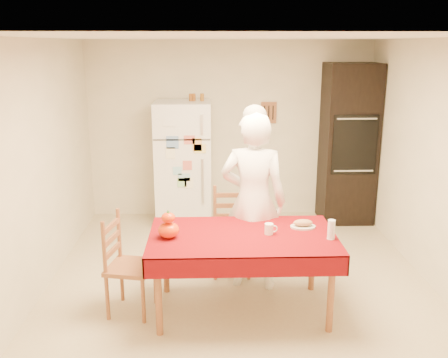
{
  "coord_description": "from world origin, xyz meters",
  "views": [
    {
      "loc": [
        -0.32,
        -4.8,
        2.44
      ],
      "look_at": [
        -0.15,
        0.2,
        1.08
      ],
      "focal_mm": 40.0,
      "sensor_mm": 36.0,
      "label": 1
    }
  ],
  "objects_px": {
    "bread_plate": "(303,227)",
    "wine_glass": "(331,230)",
    "chair_far": "(231,227)",
    "refrigerator": "(184,164)",
    "dining_table": "(242,242)",
    "pumpkin_lower": "(169,230)",
    "seated_woman": "(253,202)",
    "chair_left": "(124,261)",
    "coffee_mug": "(269,229)",
    "oven_cabinet": "(348,144)"
  },
  "relations": [
    {
      "from": "wine_glass",
      "to": "bread_plate",
      "type": "distance_m",
      "value": 0.36
    },
    {
      "from": "dining_table",
      "to": "wine_glass",
      "type": "xyz_separation_m",
      "value": [
        0.78,
        -0.13,
        0.16
      ]
    },
    {
      "from": "chair_far",
      "to": "wine_glass",
      "type": "relative_size",
      "value": 5.4
    },
    {
      "from": "dining_table",
      "to": "chair_left",
      "type": "bearing_deg",
      "value": 178.64
    },
    {
      "from": "pumpkin_lower",
      "to": "wine_glass",
      "type": "bearing_deg",
      "value": -3.11
    },
    {
      "from": "oven_cabinet",
      "to": "bread_plate",
      "type": "relative_size",
      "value": 9.17
    },
    {
      "from": "refrigerator",
      "to": "oven_cabinet",
      "type": "bearing_deg",
      "value": 1.18
    },
    {
      "from": "chair_far",
      "to": "coffee_mug",
      "type": "height_order",
      "value": "chair_far"
    },
    {
      "from": "chair_left",
      "to": "bread_plate",
      "type": "distance_m",
      "value": 1.7
    },
    {
      "from": "refrigerator",
      "to": "coffee_mug",
      "type": "relative_size",
      "value": 17.0
    },
    {
      "from": "chair_left",
      "to": "bread_plate",
      "type": "height_order",
      "value": "chair_left"
    },
    {
      "from": "chair_far",
      "to": "bread_plate",
      "type": "height_order",
      "value": "chair_far"
    },
    {
      "from": "refrigerator",
      "to": "bread_plate",
      "type": "xyz_separation_m",
      "value": [
        1.23,
        -2.28,
        -0.08
      ]
    },
    {
      "from": "oven_cabinet",
      "to": "seated_woman",
      "type": "bearing_deg",
      "value": -127.1
    },
    {
      "from": "wine_glass",
      "to": "refrigerator",
      "type": "bearing_deg",
      "value": 118.99
    },
    {
      "from": "pumpkin_lower",
      "to": "bread_plate",
      "type": "xyz_separation_m",
      "value": [
        1.25,
        0.21,
        -0.06
      ]
    },
    {
      "from": "pumpkin_lower",
      "to": "bread_plate",
      "type": "distance_m",
      "value": 1.27
    },
    {
      "from": "dining_table",
      "to": "chair_far",
      "type": "xyz_separation_m",
      "value": [
        -0.06,
        0.87,
        -0.18
      ]
    },
    {
      "from": "refrigerator",
      "to": "chair_left",
      "type": "xyz_separation_m",
      "value": [
        -0.45,
        -2.42,
        -0.34
      ]
    },
    {
      "from": "dining_table",
      "to": "chair_far",
      "type": "bearing_deg",
      "value": 93.82
    },
    {
      "from": "coffee_mug",
      "to": "dining_table",
      "type": "bearing_deg",
      "value": -178.3
    },
    {
      "from": "oven_cabinet",
      "to": "seated_woman",
      "type": "height_order",
      "value": "oven_cabinet"
    },
    {
      "from": "oven_cabinet",
      "to": "dining_table",
      "type": "relative_size",
      "value": 1.29
    },
    {
      "from": "refrigerator",
      "to": "pumpkin_lower",
      "type": "bearing_deg",
      "value": -90.52
    },
    {
      "from": "seated_woman",
      "to": "coffee_mug",
      "type": "distance_m",
      "value": 0.53
    },
    {
      "from": "dining_table",
      "to": "refrigerator",
      "type": "bearing_deg",
      "value": 104.75
    },
    {
      "from": "chair_left",
      "to": "coffee_mug",
      "type": "bearing_deg",
      "value": -79.26
    },
    {
      "from": "coffee_mug",
      "to": "pumpkin_lower",
      "type": "relative_size",
      "value": 0.53
    },
    {
      "from": "chair_far",
      "to": "bread_plate",
      "type": "distance_m",
      "value": 0.99
    },
    {
      "from": "chair_far",
      "to": "oven_cabinet",
      "type": "bearing_deg",
      "value": 44.4
    },
    {
      "from": "wine_glass",
      "to": "bread_plate",
      "type": "height_order",
      "value": "wine_glass"
    },
    {
      "from": "oven_cabinet",
      "to": "chair_far",
      "type": "height_order",
      "value": "oven_cabinet"
    },
    {
      "from": "coffee_mug",
      "to": "wine_glass",
      "type": "xyz_separation_m",
      "value": [
        0.54,
        -0.13,
        0.04
      ]
    },
    {
      "from": "oven_cabinet",
      "to": "chair_far",
      "type": "bearing_deg",
      "value": -136.33
    },
    {
      "from": "chair_left",
      "to": "bread_plate",
      "type": "relative_size",
      "value": 3.96
    },
    {
      "from": "coffee_mug",
      "to": "bread_plate",
      "type": "distance_m",
      "value": 0.38
    },
    {
      "from": "dining_table",
      "to": "seated_woman",
      "type": "distance_m",
      "value": 0.58
    },
    {
      "from": "chair_left",
      "to": "wine_glass",
      "type": "height_order",
      "value": "chair_left"
    },
    {
      "from": "refrigerator",
      "to": "oven_cabinet",
      "type": "relative_size",
      "value": 0.77
    },
    {
      "from": "dining_table",
      "to": "chair_far",
      "type": "distance_m",
      "value": 0.89
    },
    {
      "from": "refrigerator",
      "to": "wine_glass",
      "type": "height_order",
      "value": "refrigerator"
    },
    {
      "from": "seated_woman",
      "to": "wine_glass",
      "type": "relative_size",
      "value": 10.36
    },
    {
      "from": "bread_plate",
      "to": "wine_glass",
      "type": "bearing_deg",
      "value": -55.51
    },
    {
      "from": "refrigerator",
      "to": "chair_far",
      "type": "bearing_deg",
      "value": -69.57
    },
    {
      "from": "chair_far",
      "to": "seated_woman",
      "type": "height_order",
      "value": "seated_woman"
    },
    {
      "from": "dining_table",
      "to": "chair_left",
      "type": "distance_m",
      "value": 1.11
    },
    {
      "from": "oven_cabinet",
      "to": "coffee_mug",
      "type": "height_order",
      "value": "oven_cabinet"
    },
    {
      "from": "dining_table",
      "to": "seated_woman",
      "type": "height_order",
      "value": "seated_woman"
    },
    {
      "from": "bread_plate",
      "to": "seated_woman",
      "type": "bearing_deg",
      "value": 141.3
    },
    {
      "from": "chair_left",
      "to": "pumpkin_lower",
      "type": "xyz_separation_m",
      "value": [
        0.43,
        -0.07,
        0.33
      ]
    }
  ]
}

